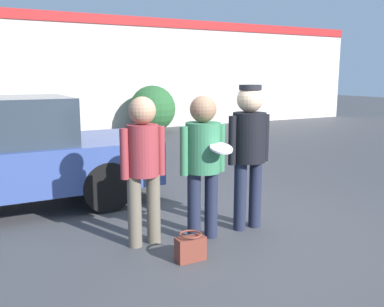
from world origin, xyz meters
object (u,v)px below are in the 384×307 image
Objects in this scene: person_left at (143,160)px; shrub at (153,109)px; person_middle_with_frisbee at (203,155)px; handbag at (190,247)px; person_right at (249,143)px.

shrub is at bearing 66.62° from person_left.
person_left is at bearing 166.96° from person_middle_with_frisbee.
handbag is (-0.40, -0.45, -0.83)m from person_middle_with_frisbee.
person_left is 1.00× the size of person_middle_with_frisbee.
person_middle_with_frisbee is at bearing -13.04° from person_left.
shrub is 10.07m from handbag.
person_right is 5.76× the size of handbag.
person_middle_with_frisbee is at bearing 48.87° from handbag.
person_middle_with_frisbee reaches higher than handbag.
handbag is at bearing -131.13° from person_middle_with_frisbee.
person_left reaches higher than handbag.
person_left is 1.30m from person_right.
person_left is 0.66m from person_middle_with_frisbee.
person_middle_with_frisbee is at bearing -175.98° from person_right.
handbag is at bearing -67.55° from person_left.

